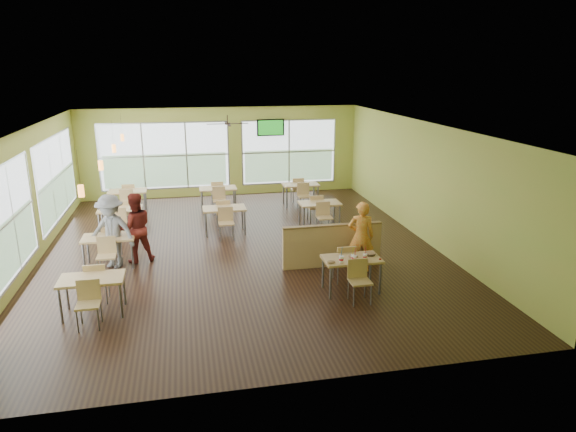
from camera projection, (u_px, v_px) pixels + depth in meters
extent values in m
plane|color=black|center=(242.00, 250.00, 13.41)|extent=(12.00, 12.00, 0.00)
plane|color=white|center=(238.00, 126.00, 12.50)|extent=(12.00, 12.00, 0.00)
cube|color=#B8B34A|center=(221.00, 152.00, 18.59)|extent=(10.00, 0.04, 3.20)
cube|color=#B8B34A|center=(287.00, 287.00, 7.32)|extent=(10.00, 0.04, 3.20)
cube|color=#B8B34A|center=(27.00, 200.00, 12.00)|extent=(0.04, 12.00, 3.20)
cube|color=#B8B34A|center=(423.00, 181.00, 13.91)|extent=(0.04, 12.00, 3.20)
cube|color=white|center=(0.00, 229.00, 10.14)|extent=(0.02, 4.50, 2.35)
cube|color=white|center=(57.00, 177.00, 14.84)|extent=(0.02, 4.50, 2.35)
cube|color=white|center=(165.00, 156.00, 18.21)|extent=(4.50, 0.02, 2.35)
cube|color=white|center=(289.00, 152.00, 19.07)|extent=(3.50, 0.02, 2.35)
cube|color=#B7BABC|center=(41.00, 243.00, 12.83)|extent=(0.04, 9.40, 0.05)
cube|color=#B7BABC|center=(230.00, 185.00, 18.97)|extent=(8.00, 0.04, 0.05)
cube|color=tan|center=(352.00, 259.00, 10.77)|extent=(1.20, 0.70, 0.04)
cube|color=brown|center=(352.00, 260.00, 10.78)|extent=(1.22, 0.71, 0.01)
cylinder|color=slate|center=(331.00, 283.00, 10.50)|extent=(0.05, 0.05, 0.71)
cylinder|color=slate|center=(380.00, 279.00, 10.71)|extent=(0.05, 0.05, 0.71)
cylinder|color=slate|center=(323.00, 272.00, 11.04)|extent=(0.05, 0.05, 0.71)
cylinder|color=slate|center=(371.00, 268.00, 11.25)|extent=(0.05, 0.05, 0.71)
cube|color=tan|center=(344.00, 262.00, 11.36)|extent=(0.42, 0.42, 0.04)
cube|color=tan|center=(341.00, 250.00, 11.48)|extent=(0.42, 0.04, 0.40)
cube|color=tan|center=(360.00, 282.00, 10.33)|extent=(0.42, 0.42, 0.04)
cube|color=tan|center=(364.00, 275.00, 10.09)|extent=(0.42, 0.04, 0.40)
cube|color=tan|center=(332.00, 246.00, 12.20)|extent=(2.40, 0.12, 1.00)
cube|color=brown|center=(333.00, 225.00, 12.05)|extent=(2.40, 0.14, 0.04)
cube|color=tan|center=(91.00, 279.00, 9.77)|extent=(1.20, 0.70, 0.04)
cube|color=brown|center=(92.00, 280.00, 9.78)|extent=(1.22, 0.71, 0.01)
cylinder|color=slate|center=(60.00, 306.00, 9.50)|extent=(0.05, 0.05, 0.71)
cylinder|color=slate|center=(121.00, 301.00, 9.71)|extent=(0.05, 0.05, 0.71)
cylinder|color=slate|center=(67.00, 293.00, 10.05)|extent=(0.05, 0.05, 0.71)
cylinder|color=slate|center=(124.00, 288.00, 10.25)|extent=(0.05, 0.05, 0.71)
cube|color=tan|center=(97.00, 281.00, 10.37)|extent=(0.42, 0.42, 0.04)
cube|color=tan|center=(98.00, 267.00, 10.48)|extent=(0.42, 0.04, 0.40)
cube|color=tan|center=(88.00, 305.00, 9.33)|extent=(0.42, 0.42, 0.04)
cube|color=tan|center=(85.00, 298.00, 9.09)|extent=(0.42, 0.04, 0.40)
cube|color=tan|center=(108.00, 237.00, 12.12)|extent=(1.20, 0.70, 0.04)
cube|color=brown|center=(108.00, 238.00, 12.13)|extent=(1.22, 0.71, 0.01)
cylinder|color=slate|center=(84.00, 258.00, 11.85)|extent=(0.05, 0.05, 0.71)
cylinder|color=slate|center=(132.00, 255.00, 12.06)|extent=(0.05, 0.05, 0.71)
cylinder|color=slate|center=(88.00, 249.00, 12.39)|extent=(0.05, 0.05, 0.71)
cylinder|color=slate|center=(134.00, 246.00, 12.60)|extent=(0.05, 0.05, 0.71)
cube|color=tan|center=(112.00, 241.00, 12.72)|extent=(0.42, 0.42, 0.04)
cube|color=tan|center=(112.00, 230.00, 12.83)|extent=(0.42, 0.04, 0.40)
cube|color=tan|center=(106.00, 256.00, 11.68)|extent=(0.42, 0.42, 0.04)
cube|color=tan|center=(104.00, 250.00, 11.44)|extent=(0.42, 0.04, 0.40)
cube|color=tan|center=(120.00, 209.00, 14.47)|extent=(1.20, 0.70, 0.04)
cube|color=brown|center=(120.00, 210.00, 14.47)|extent=(1.22, 0.71, 0.01)
cylinder|color=slate|center=(100.00, 226.00, 14.20)|extent=(0.05, 0.05, 0.71)
cylinder|color=slate|center=(140.00, 224.00, 14.41)|extent=(0.05, 0.05, 0.71)
cylinder|color=slate|center=(103.00, 220.00, 14.74)|extent=(0.05, 0.05, 0.71)
cylinder|color=slate|center=(141.00, 218.00, 14.95)|extent=(0.05, 0.05, 0.71)
cube|color=tan|center=(123.00, 213.00, 15.06)|extent=(0.42, 0.42, 0.04)
cube|color=tan|center=(123.00, 204.00, 15.18)|extent=(0.42, 0.04, 0.40)
cube|color=tan|center=(119.00, 224.00, 14.03)|extent=(0.42, 0.42, 0.04)
cube|color=tan|center=(117.00, 219.00, 13.79)|extent=(0.42, 0.04, 0.40)
cube|color=tan|center=(127.00, 191.00, 16.53)|extent=(1.20, 0.70, 0.04)
cube|color=brown|center=(127.00, 192.00, 16.54)|extent=(1.22, 0.71, 0.01)
cylinder|color=slate|center=(110.00, 205.00, 16.27)|extent=(0.05, 0.05, 0.71)
cylinder|color=slate|center=(145.00, 204.00, 16.47)|extent=(0.05, 0.05, 0.71)
cylinder|color=slate|center=(112.00, 201.00, 16.81)|extent=(0.05, 0.05, 0.71)
cylinder|color=slate|center=(146.00, 199.00, 17.02)|extent=(0.05, 0.05, 0.71)
cube|color=tan|center=(130.00, 195.00, 17.13)|extent=(0.42, 0.42, 0.04)
cube|color=tan|center=(129.00, 188.00, 17.25)|extent=(0.42, 0.04, 0.40)
cube|color=tan|center=(126.00, 204.00, 16.10)|extent=(0.42, 0.42, 0.04)
cube|color=tan|center=(125.00, 198.00, 15.86)|extent=(0.42, 0.04, 0.40)
cube|color=tan|center=(224.00, 208.00, 14.55)|extent=(1.20, 0.70, 0.04)
cube|color=brown|center=(224.00, 209.00, 14.56)|extent=(1.22, 0.71, 0.01)
cylinder|color=slate|center=(206.00, 225.00, 14.28)|extent=(0.05, 0.05, 0.71)
cylinder|color=slate|center=(245.00, 223.00, 14.49)|extent=(0.05, 0.05, 0.71)
cylinder|color=slate|center=(205.00, 219.00, 14.83)|extent=(0.05, 0.05, 0.71)
cylinder|color=slate|center=(242.00, 217.00, 15.04)|extent=(0.05, 0.05, 0.71)
cube|color=tan|center=(223.00, 212.00, 15.15)|extent=(0.42, 0.42, 0.04)
cube|color=tan|center=(222.00, 204.00, 15.27)|extent=(0.42, 0.04, 0.40)
cube|color=tan|center=(226.00, 223.00, 14.12)|extent=(0.42, 0.42, 0.04)
cube|color=tan|center=(227.00, 218.00, 13.88)|extent=(0.42, 0.04, 0.40)
cube|color=tan|center=(218.00, 188.00, 16.90)|extent=(1.20, 0.70, 0.04)
cube|color=brown|center=(218.00, 189.00, 16.91)|extent=(1.22, 0.71, 0.01)
cylinder|color=slate|center=(202.00, 202.00, 16.63)|extent=(0.05, 0.05, 0.71)
cylinder|color=slate|center=(236.00, 201.00, 16.84)|extent=(0.05, 0.05, 0.71)
cylinder|color=slate|center=(202.00, 198.00, 17.18)|extent=(0.05, 0.05, 0.71)
cylinder|color=slate|center=(234.00, 196.00, 17.39)|extent=(0.05, 0.05, 0.71)
cube|color=tan|center=(217.00, 193.00, 17.50)|extent=(0.42, 0.42, 0.04)
cube|color=tan|center=(217.00, 185.00, 17.62)|extent=(0.42, 0.04, 0.40)
cube|color=tan|center=(220.00, 201.00, 16.47)|extent=(0.42, 0.42, 0.04)
cube|color=tan|center=(220.00, 195.00, 16.22)|extent=(0.42, 0.04, 0.40)
cube|color=tan|center=(320.00, 203.00, 15.09)|extent=(1.20, 0.70, 0.04)
cube|color=brown|center=(320.00, 204.00, 15.10)|extent=(1.22, 0.71, 0.01)
cylinder|color=slate|center=(304.00, 219.00, 14.82)|extent=(0.05, 0.05, 0.71)
cylinder|color=slate|center=(340.00, 217.00, 15.03)|extent=(0.05, 0.05, 0.71)
cylinder|color=slate|center=(300.00, 214.00, 15.37)|extent=(0.05, 0.05, 0.71)
cylinder|color=slate|center=(334.00, 212.00, 15.57)|extent=(0.05, 0.05, 0.71)
cube|color=tan|center=(315.00, 207.00, 15.69)|extent=(0.42, 0.42, 0.04)
cube|color=tan|center=(313.00, 199.00, 15.80)|extent=(0.42, 0.04, 0.40)
cube|color=tan|center=(324.00, 217.00, 14.65)|extent=(0.42, 0.42, 0.04)
cube|color=tan|center=(326.00, 212.00, 14.41)|extent=(0.42, 0.04, 0.40)
cube|color=tan|center=(301.00, 184.00, 17.44)|extent=(1.20, 0.70, 0.04)
cube|color=brown|center=(301.00, 185.00, 17.45)|extent=(1.22, 0.71, 0.01)
cylinder|color=slate|center=(287.00, 198.00, 17.17)|extent=(0.05, 0.05, 0.71)
cylinder|color=slate|center=(318.00, 196.00, 17.38)|extent=(0.05, 0.05, 0.71)
cylinder|color=slate|center=(284.00, 194.00, 17.72)|extent=(0.05, 0.05, 0.71)
cylinder|color=slate|center=(314.00, 192.00, 17.92)|extent=(0.05, 0.05, 0.71)
cube|color=tan|center=(297.00, 189.00, 18.04)|extent=(0.42, 0.42, 0.04)
cube|color=tan|center=(296.00, 181.00, 18.15)|extent=(0.42, 0.04, 0.40)
cube|color=tan|center=(304.00, 196.00, 17.00)|extent=(0.42, 0.42, 0.04)
cube|color=tan|center=(306.00, 191.00, 16.76)|extent=(0.42, 0.04, 0.40)
cylinder|color=#2D2119|center=(78.00, 169.00, 9.17)|extent=(0.01, 0.01, 0.70)
cylinder|color=orange|center=(81.00, 191.00, 9.28)|extent=(0.11, 0.11, 0.22)
cylinder|color=#2D2119|center=(99.00, 148.00, 11.52)|extent=(0.01, 0.01, 0.70)
cylinder|color=orange|center=(101.00, 165.00, 11.63)|extent=(0.11, 0.11, 0.22)
cylinder|color=#2D2119|center=(113.00, 134.00, 13.87)|extent=(0.01, 0.01, 0.70)
cylinder|color=orange|center=(114.00, 148.00, 13.98)|extent=(0.11, 0.11, 0.22)
cylinder|color=#2D2119|center=(121.00, 125.00, 15.93)|extent=(0.01, 0.01, 0.70)
cylinder|color=orange|center=(122.00, 138.00, 16.05)|extent=(0.11, 0.11, 0.22)
cylinder|color=#2D2119|center=(227.00, 119.00, 15.35)|extent=(0.03, 0.03, 0.24)
cylinder|color=#2D2119|center=(228.00, 124.00, 15.39)|extent=(0.16, 0.16, 0.06)
cube|color=#2D2119|center=(239.00, 123.00, 15.46)|extent=(0.55, 0.10, 0.01)
cube|color=#2D2119|center=(227.00, 122.00, 15.72)|extent=(0.10, 0.55, 0.01)
cube|color=#2D2119|center=(216.00, 124.00, 15.33)|extent=(0.55, 0.10, 0.01)
cube|color=#2D2119|center=(229.00, 125.00, 15.06)|extent=(0.10, 0.55, 0.01)
cube|color=black|center=(271.00, 128.00, 18.60)|extent=(1.00, 0.06, 0.60)
cube|color=#1E8C1F|center=(271.00, 128.00, 18.57)|extent=(0.90, 0.01, 0.52)
imported|color=orange|center=(361.00, 237.00, 11.83)|extent=(0.68, 0.53, 1.67)
imported|color=maroon|center=(135.00, 228.00, 12.39)|extent=(0.97, 0.84, 1.72)
imported|color=slate|center=(111.00, 231.00, 12.05)|extent=(1.31, 1.05, 1.77)
cone|color=white|center=(341.00, 259.00, 10.50)|extent=(0.10, 0.10, 0.13)
cylinder|color=red|center=(341.00, 259.00, 10.50)|extent=(0.09, 0.09, 0.04)
cylinder|color=white|center=(341.00, 256.00, 10.48)|extent=(0.10, 0.10, 0.01)
cylinder|color=blue|center=(342.00, 251.00, 10.44)|extent=(0.02, 0.06, 0.24)
cone|color=white|center=(353.00, 258.00, 10.64)|extent=(0.08, 0.08, 0.10)
cylinder|color=red|center=(353.00, 257.00, 10.64)|extent=(0.07, 0.07, 0.03)
cylinder|color=white|center=(353.00, 255.00, 10.62)|extent=(0.08, 0.08, 0.01)
cylinder|color=gold|center=(353.00, 251.00, 10.60)|extent=(0.03, 0.05, 0.19)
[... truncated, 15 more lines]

